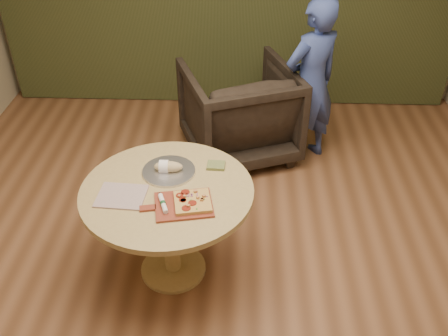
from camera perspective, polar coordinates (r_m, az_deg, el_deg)
The scene contains 11 objects.
room_shell at distance 2.63m, azimuth -1.27°, elevation 5.38°, with size 5.04×6.04×2.84m.
pedestal_table at distance 3.32m, azimuth -6.39°, elevation -4.29°, with size 1.12×1.12×0.75m.
pizza_paddle at distance 3.08m, azimuth -4.82°, elevation -4.23°, with size 0.47×0.34×0.01m.
flatbread_pizza at distance 3.07m, azimuth -3.65°, elevation -3.84°, with size 0.26×0.26×0.04m.
cutlery_roll at distance 3.07m, azimuth -6.98°, elevation -4.04°, with size 0.09×0.19×0.03m.
newspaper at distance 3.21m, azimuth -11.64°, elevation -3.15°, with size 0.30×0.25×0.01m, color silver.
serving_tray at distance 3.37m, azimuth -6.33°, elevation -0.35°, with size 0.36×0.36×0.02m.
bread_roll at distance 3.35m, azimuth -6.52°, elevation 0.16°, with size 0.19×0.09×0.09m.
green_packet at distance 3.40m, azimuth -0.92°, elevation 0.30°, with size 0.12×0.10×0.02m, color #515D29.
armchair at distance 4.65m, azimuth 1.76°, elevation 6.92°, with size 0.95×0.89×0.98m, color black.
person_standing at distance 4.52m, azimuth 9.88°, elevation 9.51°, with size 0.56×0.37×1.54m, color #344688.
Camera 1 is at (0.15, -2.27, 2.73)m, focal length 40.00 mm.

